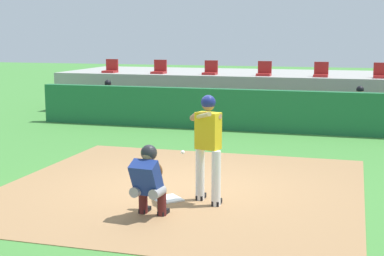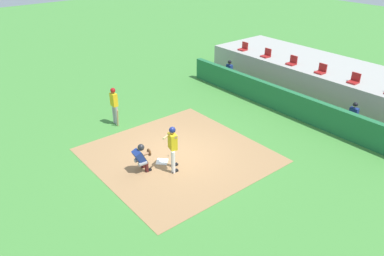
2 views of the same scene
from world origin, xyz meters
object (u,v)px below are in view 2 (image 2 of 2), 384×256
object	(u,v)px
home_plate	(162,162)
on_deck_batter	(114,104)
stadium_seat_1	(266,55)
stadium_seat_3	(321,70)
catcher_crouched	(142,157)
stadium_seat_0	(244,48)
dugout_player_1	(352,116)
stadium_seat_2	(292,62)
batter_at_plate	(173,146)
stadium_seat_4	(354,80)
dugout_player_0	(228,71)

from	to	relation	value
home_plate	on_deck_batter	distance (m)	4.17
stadium_seat_1	stadium_seat_3	world-z (taller)	same
catcher_crouched	stadium_seat_0	xyz separation A→B (m)	(-5.58, 11.07, 0.93)
dugout_player_1	on_deck_batter	bearing A→B (deg)	-132.09
home_plate	stadium_seat_2	world-z (taller)	stadium_seat_2
batter_at_plate	dugout_player_1	xyz separation A→B (m)	(2.40, 8.11, -0.36)
stadium_seat_2	stadium_seat_4	world-z (taller)	same
batter_at_plate	stadium_seat_4	distance (m)	10.23
stadium_seat_2	stadium_seat_4	xyz separation A→B (m)	(3.71, 0.00, 0.00)
catcher_crouched	stadium_seat_0	distance (m)	12.43
stadium_seat_0	stadium_seat_1	bearing A→B (deg)	0.00
catcher_crouched	stadium_seat_2	world-z (taller)	stadium_seat_2
dugout_player_0	stadium_seat_1	size ratio (longest dim) A/B	2.71
on_deck_batter	dugout_player_0	world-z (taller)	on_deck_batter
stadium_seat_0	dugout_player_1	bearing A→B (deg)	-13.22
catcher_crouched	stadium_seat_3	xyz separation A→B (m)	(-0.01, 11.07, 0.93)
home_plate	dugout_player_1	xyz separation A→B (m)	(3.09, 8.14, 0.65)
dugout_player_0	stadium_seat_4	bearing A→B (deg)	16.93
catcher_crouched	batter_at_plate	bearing A→B (deg)	53.72
on_deck_batter	stadium_seat_4	xyz separation A→B (m)	(5.90, 9.94, 0.51)
dugout_player_0	stadium_seat_3	size ratio (longest dim) A/B	2.71
catcher_crouched	stadium_seat_4	xyz separation A→B (m)	(1.84, 11.07, 0.93)
stadium_seat_3	stadium_seat_4	size ratio (longest dim) A/B	1.00
dugout_player_1	stadium_seat_0	bearing A→B (deg)	166.78
batter_at_plate	dugout_player_0	world-z (taller)	batter_at_plate
stadium_seat_4	on_deck_batter	bearing A→B (deg)	-120.70
catcher_crouched	on_deck_batter	size ratio (longest dim) A/B	1.04
dugout_player_1	stadium_seat_3	distance (m)	3.80
home_plate	stadium_seat_4	bearing A→B (deg)	79.66
dugout_player_0	stadium_seat_0	world-z (taller)	stadium_seat_0
dugout_player_1	stadium_seat_0	xyz separation A→B (m)	(-8.66, 2.03, 0.86)
dugout_player_0	stadium_seat_0	bearing A→B (deg)	110.08
catcher_crouched	dugout_player_1	world-z (taller)	dugout_player_1
on_deck_batter	dugout_player_1	xyz separation A→B (m)	(7.14, 7.90, -0.35)
catcher_crouched	stadium_seat_2	distance (m)	11.27
stadium_seat_2	stadium_seat_4	distance (m)	3.71
stadium_seat_3	stadium_seat_4	world-z (taller)	same
on_deck_batter	stadium_seat_1	xyz separation A→B (m)	(0.33, 9.94, 0.51)
home_plate	batter_at_plate	size ratio (longest dim) A/B	0.24
on_deck_batter	stadium_seat_4	bearing A→B (deg)	59.30
batter_at_plate	catcher_crouched	world-z (taller)	batter_at_plate
dugout_player_1	batter_at_plate	bearing A→B (deg)	-106.49
dugout_player_1	stadium_seat_2	world-z (taller)	stadium_seat_2
on_deck_batter	stadium_seat_0	size ratio (longest dim) A/B	3.72
stadium_seat_1	stadium_seat_4	world-z (taller)	same
stadium_seat_0	stadium_seat_1	xyz separation A→B (m)	(1.86, 0.00, 0.00)
catcher_crouched	stadium_seat_0	bearing A→B (deg)	116.77
on_deck_batter	stadium_seat_2	bearing A→B (deg)	77.59
home_plate	dugout_player_0	bearing A→B (deg)	120.66
dugout_player_1	stadium_seat_4	world-z (taller)	stadium_seat_4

